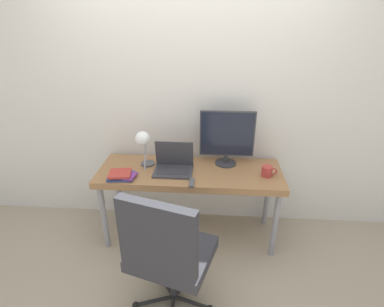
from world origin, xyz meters
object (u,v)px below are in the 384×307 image
desk_lamp (143,142)px  book_stack (121,175)px  office_chair (167,250)px  laptop (174,165)px  mug (267,171)px  monitor (227,136)px

desk_lamp → book_stack: (-0.18, -0.14, -0.25)m
office_chair → book_stack: (-0.48, 0.66, 0.18)m
office_chair → book_stack: 0.84m
laptop → mug: 0.81m
book_stack → mug: mug is taller
laptop → desk_lamp: desk_lamp is taller
book_stack → mug: (1.24, 0.12, 0.02)m
book_stack → mug: bearing=5.5°
book_stack → monitor: bearing=20.3°
laptop → mug: (0.81, -0.04, -0.01)m
monitor → desk_lamp: monitor is taller
monitor → office_chair: (-0.41, -0.99, -0.43)m
desk_lamp → office_chair: bearing=-69.0°
book_stack → laptop: bearing=20.1°
monitor → book_stack: monitor is taller
desk_lamp → mug: desk_lamp is taller
desk_lamp → book_stack: size_ratio=1.49×
monitor → laptop: bearing=-159.5°
laptop → book_stack: size_ratio=1.34×
desk_lamp → mug: 1.09m
mug → office_chair: bearing=-134.0°
laptop → desk_lamp: 0.34m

